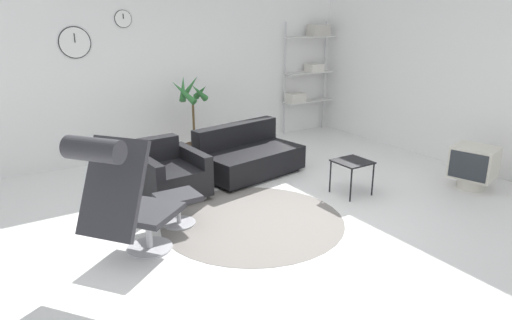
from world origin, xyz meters
name	(u,v)px	position (x,y,z in m)	size (l,w,h in m)	color
ground_plane	(264,215)	(0.00, 0.00, 0.00)	(12.00, 12.00, 0.00)	white
wall_back	(159,67)	(0.00, 3.00, 1.40)	(12.00, 0.09, 2.80)	white
wall_right	(466,72)	(3.50, 0.00, 1.40)	(0.06, 12.00, 2.80)	white
round_rug	(253,220)	(-0.19, -0.05, 0.00)	(2.03, 2.03, 0.01)	slate
lounge_chair	(122,191)	(-1.65, -0.26, 0.74)	(1.12, 1.03, 1.29)	#BCBCC1
ottoman	(178,203)	(-0.91, 0.31, 0.25)	(0.44, 0.38, 0.35)	#BCBCC1
armchair_red	(170,175)	(-0.66, 1.15, 0.27)	(0.78, 0.88, 0.70)	silver
couch_low	(248,157)	(0.60, 1.32, 0.25)	(1.54, 1.05, 0.69)	black
side_table	(352,165)	(1.30, -0.05, 0.39)	(0.41, 0.41, 0.44)	black
crt_television	(473,165)	(2.77, -0.76, 0.32)	(0.58, 0.62, 0.57)	beige
potted_plant	(193,128)	(0.24, 2.35, 0.51)	(0.56, 0.57, 1.32)	brown
shelf_unit	(310,65)	(2.87, 2.78, 1.29)	(1.01, 0.28, 2.07)	#BCBCC1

